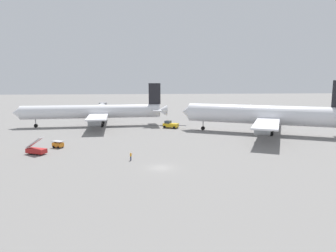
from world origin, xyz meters
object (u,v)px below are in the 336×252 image
jet_bridge (101,107)px  gse_baggage_cart_near_cluster (58,144)px  pushback_tug (170,125)px  gse_stair_truck_yellow (36,150)px  ground_crew_wing_walker_right (131,156)px  airliner_at_gate_left (94,112)px  airliner_being_pushed (263,115)px

jet_bridge → gse_baggage_cart_near_cluster: bearing=-92.3°
pushback_tug → gse_stair_truck_yellow: 48.97m
gse_stair_truck_yellow → ground_crew_wing_walker_right: (21.66, -7.28, -0.12)m
gse_stair_truck_yellow → jet_bridge: bearing=85.3°
airliner_at_gate_left → gse_stair_truck_yellow: airliner_at_gate_left is taller
airliner_being_pushed → pushback_tug: airliner_being_pushed is taller
airliner_at_gate_left → ground_crew_wing_walker_right: size_ratio=31.45×
airliner_at_gate_left → pushback_tug: airliner_at_gate_left is taller
airliner_at_gate_left → gse_stair_truck_yellow: 42.70m
airliner_being_pushed → ground_crew_wing_walker_right: size_ratio=28.19×
pushback_tug → gse_baggage_cart_near_cluster: bearing=-137.0°
airliner_at_gate_left → airliner_being_pushed: (54.90, -20.35, 0.64)m
gse_stair_truck_yellow → gse_baggage_cart_near_cluster: (3.17, 6.38, -0.16)m
gse_baggage_cart_near_cluster → jet_bridge: bearing=87.7°
gse_baggage_cart_near_cluster → jet_bridge: size_ratio=0.20×
pushback_tug → jet_bridge: jet_bridge is taller
pushback_tug → jet_bridge: bearing=128.4°
ground_crew_wing_walker_right → jet_bridge: jet_bridge is taller
airliner_being_pushed → airliner_at_gate_left: bearing=159.7°
gse_stair_truck_yellow → airliner_being_pushed: bearing=19.3°
airliner_being_pushed → gse_stair_truck_yellow: (-61.72, -21.59, -4.83)m
airliner_at_gate_left → airliner_being_pushed: airliner_being_pushed is taller
gse_baggage_cart_near_cluster → ground_crew_wing_walker_right: ground_crew_wing_walker_right is taller
gse_stair_truck_yellow → jet_bridge: jet_bridge is taller
airliner_being_pushed → gse_stair_truck_yellow: size_ratio=9.94×
airliner_at_gate_left → ground_crew_wing_walker_right: airliner_at_gate_left is taller
airliner_being_pushed → jet_bridge: 74.57m
pushback_tug → gse_stair_truck_yellow: size_ratio=1.61×
airliner_being_pushed → ground_crew_wing_walker_right: (-40.06, -28.87, -4.95)m
airliner_at_gate_left → ground_crew_wing_walker_right: bearing=-73.2°
pushback_tug → airliner_being_pushed: bearing=-26.2°
jet_bridge → ground_crew_wing_walker_right: bearing=-78.5°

